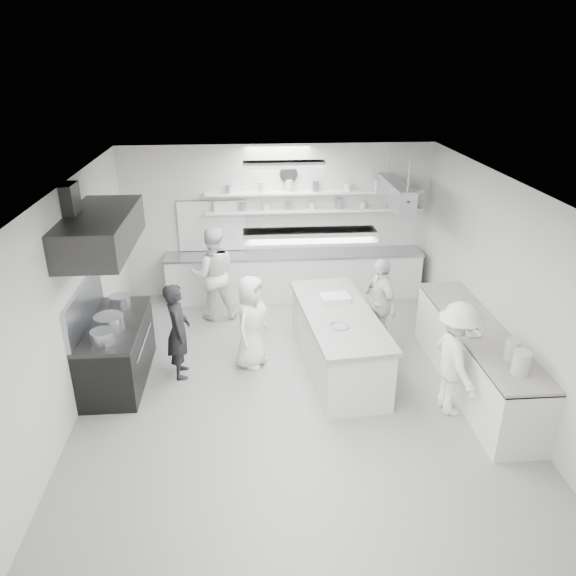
{
  "coord_description": "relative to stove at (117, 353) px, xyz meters",
  "views": [
    {
      "loc": [
        -0.6,
        -6.86,
        4.6
      ],
      "look_at": [
        -0.03,
        0.6,
        1.33
      ],
      "focal_mm": 34.11,
      "sensor_mm": 36.0,
      "label": 1
    }
  ],
  "objects": [
    {
      "name": "floor",
      "position": [
        2.6,
        -0.4,
        -0.46
      ],
      "size": [
        6.0,
        7.0,
        0.02
      ],
      "primitive_type": "cube",
      "color": "gray",
      "rests_on": "ground"
    },
    {
      "name": "ceiling",
      "position": [
        2.6,
        -0.4,
        2.56
      ],
      "size": [
        6.0,
        7.0,
        0.02
      ],
      "primitive_type": "cube",
      "color": "silver",
      "rests_on": "wall_back"
    },
    {
      "name": "wall_back",
      "position": [
        2.6,
        3.1,
        1.05
      ],
      "size": [
        6.0,
        0.04,
        3.0
      ],
      "primitive_type": "cube",
      "color": "beige",
      "rests_on": "floor"
    },
    {
      "name": "wall_front",
      "position": [
        2.6,
        -3.9,
        1.05
      ],
      "size": [
        6.0,
        0.04,
        3.0
      ],
      "primitive_type": "cube",
      "color": "beige",
      "rests_on": "floor"
    },
    {
      "name": "wall_left",
      "position": [
        -0.4,
        -0.4,
        1.05
      ],
      "size": [
        0.04,
        7.0,
        3.0
      ],
      "primitive_type": "cube",
      "color": "beige",
      "rests_on": "floor"
    },
    {
      "name": "wall_right",
      "position": [
        5.6,
        -0.4,
        1.05
      ],
      "size": [
        0.04,
        7.0,
        3.0
      ],
      "primitive_type": "cube",
      "color": "beige",
      "rests_on": "floor"
    },
    {
      "name": "stove",
      "position": [
        0.0,
        0.0,
        0.0
      ],
      "size": [
        0.8,
        1.8,
        0.9
      ],
      "primitive_type": "cube",
      "color": "black",
      "rests_on": "floor"
    },
    {
      "name": "exhaust_hood",
      "position": [
        0.0,
        -0.0,
        1.9
      ],
      "size": [
        0.85,
        2.0,
        0.5
      ],
      "primitive_type": "cube",
      "color": "#2A2A2B",
      "rests_on": "wall_left"
    },
    {
      "name": "back_counter",
      "position": [
        2.9,
        2.8,
        0.01
      ],
      "size": [
        5.0,
        0.6,
        0.92
      ],
      "primitive_type": "cube",
      "color": "silver",
      "rests_on": "floor"
    },
    {
      "name": "shelf_lower",
      "position": [
        3.3,
        2.97,
        1.3
      ],
      "size": [
        4.2,
        0.26,
        0.04
      ],
      "primitive_type": "cube",
      "color": "silver",
      "rests_on": "wall_back"
    },
    {
      "name": "shelf_upper",
      "position": [
        3.3,
        2.97,
        1.65
      ],
      "size": [
        4.2,
        0.26,
        0.04
      ],
      "primitive_type": "cube",
      "color": "silver",
      "rests_on": "wall_back"
    },
    {
      "name": "pass_through_window",
      "position": [
        1.3,
        3.08,
        1.0
      ],
      "size": [
        1.3,
        0.04,
        1.0
      ],
      "primitive_type": "cube",
      "color": "black",
      "rests_on": "wall_back"
    },
    {
      "name": "wall_clock",
      "position": [
        2.8,
        3.06,
        2.0
      ],
      "size": [
        0.32,
        0.05,
        0.32
      ],
      "primitive_type": "cylinder",
      "rotation": [
        1.57,
        0.0,
        0.0
      ],
      "color": "white",
      "rests_on": "wall_back"
    },
    {
      "name": "right_counter",
      "position": [
        5.25,
        -0.6,
        0.02
      ],
      "size": [
        0.74,
        3.3,
        0.94
      ],
      "primitive_type": "cube",
      "color": "silver",
      "rests_on": "floor"
    },
    {
      "name": "pot_rack",
      "position": [
        4.6,
        2.0,
        1.85
      ],
      "size": [
        0.3,
        1.6,
        0.4
      ],
      "primitive_type": "cube",
      "color": "#9CA0AC",
      "rests_on": "ceiling"
    },
    {
      "name": "light_fixture_front",
      "position": [
        2.6,
        -2.2,
        2.49
      ],
      "size": [
        1.3,
        0.25,
        0.1
      ],
      "primitive_type": "cube",
      "color": "silver",
      "rests_on": "ceiling"
    },
    {
      "name": "light_fixture_rear",
      "position": [
        2.6,
        1.4,
        2.49
      ],
      "size": [
        1.3,
        0.25,
        0.1
      ],
      "primitive_type": "cube",
      "color": "silver",
      "rests_on": "ceiling"
    },
    {
      "name": "prep_island",
      "position": [
        3.33,
        0.03,
        0.02
      ],
      "size": [
        1.19,
        2.62,
        0.93
      ],
      "primitive_type": "cube",
      "rotation": [
        0.0,
        0.0,
        0.1
      ],
      "color": "silver",
      "rests_on": "floor"
    },
    {
      "name": "stove_pot",
      "position": [
        0.0,
        -0.19,
        0.59
      ],
      "size": [
        0.41,
        0.41,
        0.25
      ],
      "primitive_type": "cylinder",
      "color": "#9CA0AC",
      "rests_on": "stove"
    },
    {
      "name": "cook_stove",
      "position": [
        0.91,
        0.06,
        0.3
      ],
      "size": [
        0.42,
        0.59,
        1.51
      ],
      "primitive_type": "imported",
      "rotation": [
        0.0,
        0.0,
        1.69
      ],
      "color": "black",
      "rests_on": "floor"
    },
    {
      "name": "cook_back",
      "position": [
        1.34,
        2.0,
        0.42
      ],
      "size": [
        0.92,
        0.75,
        1.74
      ],
      "primitive_type": "imported",
      "rotation": [
        0.0,
        0.0,
        -3.02
      ],
      "color": "white",
      "rests_on": "floor"
    },
    {
      "name": "cook_island_left",
      "position": [
        2.01,
        0.28,
        0.3
      ],
      "size": [
        0.77,
        0.87,
        1.5
      ],
      "primitive_type": "imported",
      "rotation": [
        0.0,
        0.0,
        1.07
      ],
      "color": "white",
      "rests_on": "floor"
    },
    {
      "name": "cook_island_right",
      "position": [
        4.12,
        0.73,
        0.33
      ],
      "size": [
        0.6,
        0.98,
        1.56
      ],
      "primitive_type": "imported",
      "rotation": [
        0.0,
        0.0,
        -1.31
      ],
      "color": "white",
      "rests_on": "floor"
    },
    {
      "name": "cook_right",
      "position": [
        4.72,
        -1.15,
        0.36
      ],
      "size": [
        0.65,
        1.08,
        1.63
      ],
      "primitive_type": "imported",
      "rotation": [
        0.0,
        0.0,
        1.61
      ],
      "color": "white",
      "rests_on": "floor"
    },
    {
      "name": "bowl_island_a",
      "position": [
        3.26,
        -0.42,
        0.52
      ],
      "size": [
        0.29,
        0.29,
        0.06
      ],
      "primitive_type": "imported",
      "rotation": [
        0.0,
        0.0,
        0.12
      ],
      "color": "#9CA0AC",
      "rests_on": "prep_island"
    },
    {
      "name": "bowl_island_b",
      "position": [
        3.19,
        0.34,
        0.52
      ],
      "size": [
        0.25,
        0.25,
        0.07
      ],
      "primitive_type": "imported",
      "rotation": [
        0.0,
        0.0,
        0.18
      ],
      "color": "silver",
      "rests_on": "prep_island"
    },
    {
      "name": "bowl_right",
      "position": [
        5.05,
        -0.79,
        0.52
      ],
      "size": [
        0.26,
        0.26,
        0.06
      ],
      "primitive_type": "imported",
      "rotation": [
        0.0,
        0.0,
        0.13
      ],
      "color": "silver",
      "rests_on": "right_counter"
    }
  ]
}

